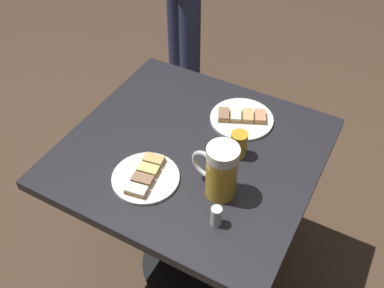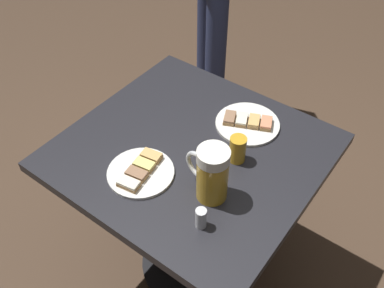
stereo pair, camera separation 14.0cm
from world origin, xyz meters
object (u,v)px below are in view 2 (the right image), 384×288
at_px(beer_mug, 211,173).
at_px(salt_shaker, 201,218).
at_px(plate_near, 248,123).
at_px(beer_glass_small, 238,149).
at_px(plate_far, 141,172).

bearing_deg(beer_mug, salt_shaker, 111.61).
bearing_deg(plate_near, beer_glass_small, 109.79).
bearing_deg(plate_far, salt_shaker, 170.51).
relative_size(beer_glass_small, salt_shaker, 1.36).
xyz_separation_m(plate_near, salt_shaker, (-0.11, 0.43, 0.02)).
height_order(beer_glass_small, salt_shaker, beer_glass_small).
height_order(plate_near, plate_far, same).
relative_size(plate_near, beer_glass_small, 2.44).
bearing_deg(plate_far, beer_glass_small, -131.71).
relative_size(plate_far, salt_shaker, 3.12).
relative_size(plate_near, plate_far, 1.06).
height_order(beer_mug, salt_shaker, beer_mug).
height_order(plate_near, beer_mug, beer_mug).
bearing_deg(salt_shaker, beer_glass_small, -78.38).
height_order(plate_far, beer_mug, beer_mug).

